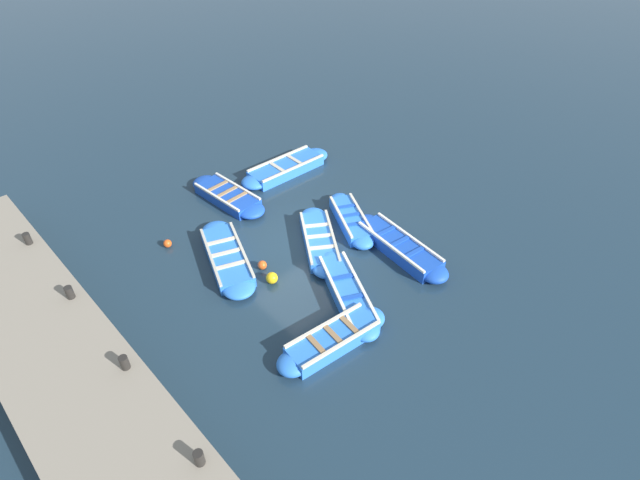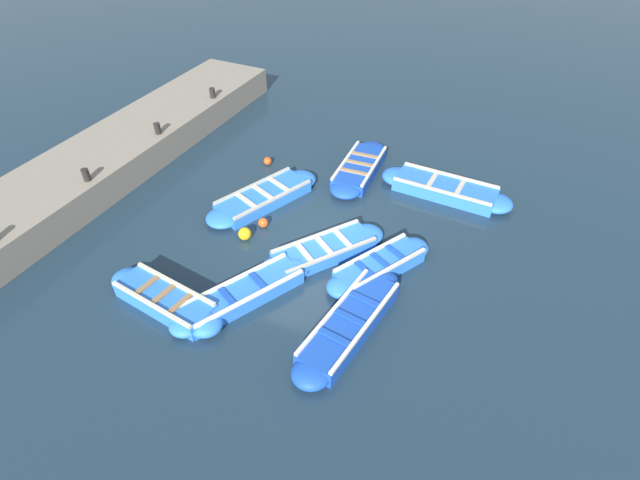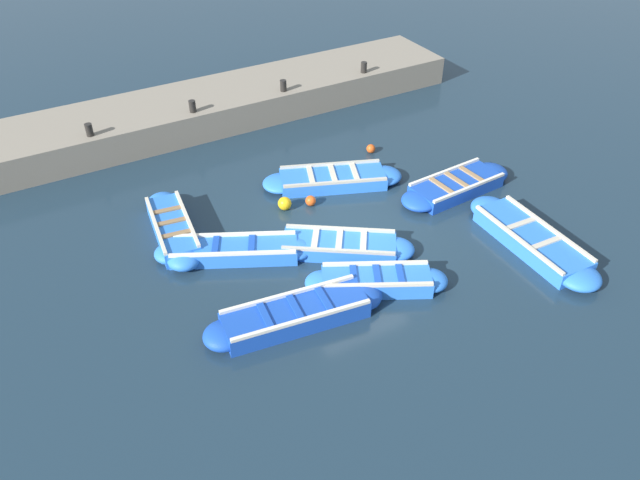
{
  "view_description": "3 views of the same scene",
  "coord_description": "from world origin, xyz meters",
  "views": [
    {
      "loc": [
        7.88,
        9.37,
        10.14
      ],
      "look_at": [
        -0.34,
        0.71,
        0.35
      ],
      "focal_mm": 28.0,
      "sensor_mm": 36.0,
      "label": 1
    },
    {
      "loc": [
        -4.51,
        9.16,
        8.57
      ],
      "look_at": [
        -0.24,
        0.31,
        0.26
      ],
      "focal_mm": 28.0,
      "sensor_mm": 36.0,
      "label": 2
    },
    {
      "loc": [
        -10.16,
        6.55,
        9.08
      ],
      "look_at": [
        -0.23,
        0.92,
        0.32
      ],
      "focal_mm": 35.0,
      "sensor_mm": 36.0,
      "label": 3
    }
  ],
  "objects": [
    {
      "name": "ground_plane",
      "position": [
        0.0,
        0.0,
        0.0
      ],
      "size": [
        120.0,
        120.0,
        0.0
      ],
      "primitive_type": "plane",
      "color": "#1C303F"
    },
    {
      "name": "boat_outer_left",
      "position": [
        0.2,
        -3.46,
        0.18
      ],
      "size": [
        1.18,
        3.52,
        0.42
      ],
      "color": "#1947B7",
      "rests_on": "ground"
    },
    {
      "name": "boat_inner_gap",
      "position": [
        -1.96,
        0.5,
        0.19
      ],
      "size": [
        2.08,
        3.08,
        0.43
      ],
      "color": "blue",
      "rests_on": "ground"
    },
    {
      "name": "boat_bow_out",
      "position": [
        -0.47,
        0.55,
        0.17
      ],
      "size": [
        2.67,
        3.36,
        0.39
      ],
      "color": "blue",
      "rests_on": "ground"
    },
    {
      "name": "boat_end_of_row",
      "position": [
        0.54,
        2.75,
        0.18
      ],
      "size": [
        2.29,
        3.59,
        0.42
      ],
      "color": "blue",
      "rests_on": "ground"
    },
    {
      "name": "boat_stern_in",
      "position": [
        2.11,
        -0.8,
        0.17
      ],
      "size": [
        2.27,
        3.86,
        0.4
      ],
      "color": "blue",
      "rests_on": "ground"
    },
    {
      "name": "boat_centre",
      "position": [
        2.04,
        3.7,
        0.2
      ],
      "size": [
        3.33,
        1.16,
        0.46
      ],
      "color": "blue",
      "rests_on": "ground"
    },
    {
      "name": "boat_far_corner",
      "position": [
        -2.02,
        2.51,
        0.2
      ],
      "size": [
        1.31,
        3.89,
        0.47
      ],
      "color": "#1947B7",
      "rests_on": "ground"
    },
    {
      "name": "boat_broadside",
      "position": [
        -2.53,
        -3.47,
        0.19
      ],
      "size": [
        3.97,
        1.14,
        0.45
      ],
      "color": "blue",
      "rests_on": "ground"
    },
    {
      "name": "quay_wall",
      "position": [
        7.32,
        0.0,
        0.46
      ],
      "size": [
        2.67,
        15.18,
        0.91
      ],
      "color": "gray",
      "rests_on": "ground"
    },
    {
      "name": "bollard_north",
      "position": [
        6.34,
        -4.47,
        1.09
      ],
      "size": [
        0.2,
        0.2,
        0.35
      ],
      "primitive_type": "cylinder",
      "color": "black",
      "rests_on": "quay_wall"
    },
    {
      "name": "bollard_mid_north",
      "position": [
        6.34,
        -1.49,
        1.09
      ],
      "size": [
        0.2,
        0.2,
        0.35
      ],
      "primitive_type": "cylinder",
      "color": "black",
      "rests_on": "quay_wall"
    },
    {
      "name": "bollard_mid_south",
      "position": [
        6.34,
        1.49,
        1.09
      ],
      "size": [
        0.2,
        0.2,
        0.35
      ],
      "primitive_type": "cylinder",
      "color": "black",
      "rests_on": "quay_wall"
    },
    {
      "name": "bollard_south",
      "position": [
        6.34,
        4.47,
        1.09
      ],
      "size": [
        0.2,
        0.2,
        0.35
      ],
      "primitive_type": "cylinder",
      "color": "black",
      "rests_on": "quay_wall"
    },
    {
      "name": "buoy_orange_near",
      "position": [
        3.07,
        -2.66,
        0.13
      ],
      "size": [
        0.26,
        0.26,
        0.26
      ],
      "primitive_type": "sphere",
      "color": "#E05119",
      "rests_on": "ground"
    },
    {
      "name": "buoy_yellow_far",
      "position": [
        1.54,
        0.2,
        0.14
      ],
      "size": [
        0.27,
        0.27,
        0.27
      ],
      "primitive_type": "sphere",
      "color": "#E05119",
      "rests_on": "ground"
    },
    {
      "name": "buoy_white_drifting",
      "position": [
        1.71,
        0.86,
        0.17
      ],
      "size": [
        0.35,
        0.35,
        0.35
      ],
      "primitive_type": "sphere",
      "color": "#EAB214",
      "rests_on": "ground"
    }
  ]
}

